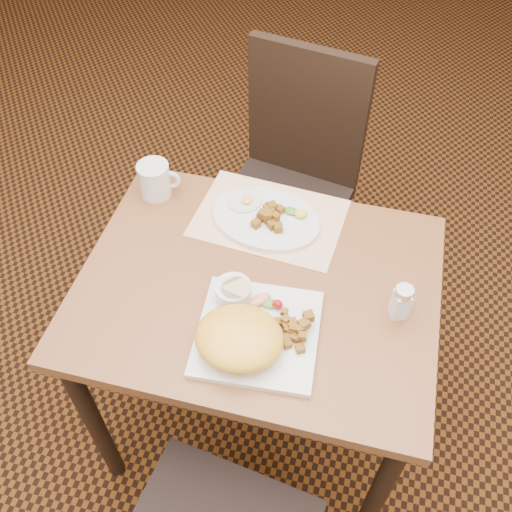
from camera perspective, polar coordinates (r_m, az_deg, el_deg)
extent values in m
plane|color=black|center=(2.08, 0.11, -15.45)|extent=(8.00, 8.00, 0.00)
cube|color=brown|center=(1.45, 0.15, -3.18)|extent=(0.90, 0.70, 0.03)
cylinder|color=black|center=(1.74, -15.89, -15.69)|extent=(0.05, 0.05, 0.71)
cylinder|color=black|center=(1.64, 12.11, -22.25)|extent=(0.05, 0.05, 0.71)
cylinder|color=black|center=(2.01, -8.88, -0.75)|extent=(0.05, 0.05, 0.71)
cylinder|color=black|center=(1.92, 14.07, -5.26)|extent=(0.05, 0.05, 0.71)
cylinder|color=black|center=(1.77, -7.05, -21.98)|extent=(0.04, 0.04, 0.42)
cube|color=black|center=(2.04, 2.49, 4.74)|extent=(0.49, 0.49, 0.05)
cylinder|color=black|center=(2.29, 8.22, 2.03)|extent=(0.04, 0.04, 0.42)
cylinder|color=black|center=(2.07, 4.87, -4.64)|extent=(0.04, 0.04, 0.42)
cylinder|color=black|center=(2.37, 0.02, 4.77)|extent=(0.04, 0.04, 0.42)
cylinder|color=black|center=(2.16, -4.01, -1.37)|extent=(0.04, 0.04, 0.42)
cube|color=black|center=(2.01, 5.08, 13.88)|extent=(0.42, 0.12, 0.50)
cube|color=white|center=(1.58, 1.34, 3.82)|extent=(0.42, 0.31, 0.00)
cube|color=silver|center=(1.34, 0.18, -7.73)|extent=(0.30, 0.30, 0.02)
ellipsoid|color=yellow|center=(1.28, -1.68, -8.19)|extent=(0.20, 0.18, 0.07)
ellipsoid|color=yellow|center=(1.29, -0.81, -9.70)|extent=(0.08, 0.07, 0.03)
ellipsoid|color=yellow|center=(1.33, -3.83, -7.10)|extent=(0.08, 0.07, 0.03)
cylinder|color=silver|center=(1.37, -2.29, -3.65)|extent=(0.09, 0.09, 0.05)
cylinder|color=beige|center=(1.35, -2.03, -3.23)|extent=(0.07, 0.07, 0.01)
ellipsoid|color=#387223|center=(1.37, 1.39, -4.78)|extent=(0.04, 0.03, 0.01)
ellipsoid|color=red|center=(1.36, 2.17, -4.86)|extent=(0.03, 0.02, 0.03)
ellipsoid|color=#F28C72|center=(1.37, 0.38, -4.40)|extent=(0.06, 0.06, 0.02)
cylinder|color=white|center=(1.60, -1.23, 5.60)|extent=(0.10, 0.10, 0.01)
ellipsoid|color=yellow|center=(1.59, -0.93, 5.58)|extent=(0.03, 0.03, 0.01)
ellipsoid|color=#387223|center=(1.57, 3.50, 4.53)|extent=(0.05, 0.04, 0.01)
ellipsoid|color=yellow|center=(1.56, 4.53, 4.22)|extent=(0.04, 0.04, 0.02)
cube|color=white|center=(1.39, 14.22, -4.73)|extent=(0.05, 0.05, 0.08)
cylinder|color=silver|center=(1.35, 14.61, -3.49)|extent=(0.05, 0.05, 0.02)
cylinder|color=silver|center=(1.65, -10.11, 7.52)|extent=(0.09, 0.09, 0.10)
torus|color=silver|center=(1.64, -8.57, 7.56)|extent=(0.06, 0.02, 0.06)
cube|color=#8D5A16|center=(1.33, 3.10, -6.93)|extent=(0.03, 0.03, 0.02)
cube|color=#8D5A16|center=(1.32, 3.26, -8.22)|extent=(0.03, 0.03, 0.02)
cube|color=#8D5A16|center=(1.33, 5.27, -6.05)|extent=(0.03, 0.03, 0.02)
cube|color=#8D5A16|center=(1.31, 3.71, -7.18)|extent=(0.02, 0.02, 0.02)
cube|color=#8D5A16|center=(1.32, 3.71, -6.61)|extent=(0.02, 0.02, 0.01)
cube|color=#8D5A16|center=(1.33, 3.71, -7.41)|extent=(0.02, 0.02, 0.02)
cube|color=#8D5A16|center=(1.30, 4.44, -9.20)|extent=(0.03, 0.03, 0.02)
cube|color=#8D5A16|center=(1.32, 2.94, -8.21)|extent=(0.02, 0.02, 0.02)
cube|color=#8D5A16|center=(1.32, 4.81, -6.80)|extent=(0.03, 0.03, 0.02)
cube|color=#8D5A16|center=(1.33, 3.33, -7.29)|extent=(0.03, 0.03, 0.02)
cube|color=#8D5A16|center=(1.31, 3.15, -8.75)|extent=(0.03, 0.03, 0.02)
cube|color=#8D5A16|center=(1.30, 1.67, -7.55)|extent=(0.02, 0.02, 0.02)
cube|color=#8D5A16|center=(1.34, 2.11, -6.63)|extent=(0.02, 0.02, 0.02)
cube|color=#8D5A16|center=(1.32, 3.40, -7.41)|extent=(0.03, 0.03, 0.02)
cube|color=#8D5A16|center=(1.33, 1.94, -7.08)|extent=(0.02, 0.02, 0.02)
cube|color=#8D5A16|center=(1.34, 2.64, -6.65)|extent=(0.02, 0.02, 0.02)
cube|color=#8D5A16|center=(1.31, 4.39, -7.30)|extent=(0.02, 0.02, 0.02)
cube|color=#8D5A16|center=(1.31, 3.68, -7.06)|extent=(0.02, 0.02, 0.02)
cube|color=#8D5A16|center=(1.34, 2.87, -5.59)|extent=(0.02, 0.02, 0.01)
cube|color=#8D5A16|center=(1.30, 4.67, -8.02)|extent=(0.02, 0.02, 0.02)
cube|color=#8D5A16|center=(1.33, 2.97, -6.35)|extent=(0.02, 0.02, 0.01)
cube|color=#8D5A16|center=(1.32, 3.94, -8.12)|extent=(0.02, 0.02, 0.02)
cube|color=#8D5A16|center=(1.54, 1.40, 3.40)|extent=(0.02, 0.02, 0.02)
cube|color=#8D5A16|center=(1.54, 1.42, 3.55)|extent=(0.02, 0.02, 0.02)
cube|color=#8D5A16|center=(1.57, 2.45, 4.62)|extent=(0.03, 0.03, 0.02)
cube|color=#8D5A16|center=(1.53, -0.02, 3.23)|extent=(0.03, 0.03, 0.02)
cube|color=#8D5A16|center=(1.52, 2.23, 2.83)|extent=(0.03, 0.03, 0.02)
cube|color=#8D5A16|center=(1.56, 1.33, 4.56)|extent=(0.03, 0.03, 0.02)
cube|color=#8D5A16|center=(1.55, 0.52, 3.88)|extent=(0.03, 0.03, 0.02)
cube|color=#8D5A16|center=(1.58, 1.15, 4.96)|extent=(0.02, 0.02, 0.02)
cube|color=#8D5A16|center=(1.54, 1.49, 3.68)|extent=(0.02, 0.02, 0.02)
cube|color=#8D5A16|center=(1.58, 2.08, 4.84)|extent=(0.02, 0.02, 0.02)
cube|color=#8D5A16|center=(1.55, 1.12, 3.85)|extent=(0.02, 0.02, 0.02)
cube|color=#8D5A16|center=(1.56, 1.09, 4.19)|extent=(0.03, 0.03, 0.02)
cube|color=#8D5A16|center=(1.53, 1.63, 3.14)|extent=(0.03, 0.03, 0.02)
cube|color=#8D5A16|center=(1.53, 1.18, 4.03)|extent=(0.03, 0.03, 0.02)
cube|color=#8D5A16|center=(1.56, 1.06, 4.33)|extent=(0.03, 0.03, 0.02)
cube|color=#8D5A16|center=(1.53, 0.66, 4.22)|extent=(0.03, 0.03, 0.02)
cube|color=#8D5A16|center=(1.53, 1.20, 4.04)|extent=(0.02, 0.02, 0.02)
cube|color=#8D5A16|center=(1.54, 1.20, 3.77)|extent=(0.03, 0.03, 0.02)
cube|color=#8D5A16|center=(1.56, 1.43, 4.54)|extent=(0.03, 0.02, 0.02)
cube|color=#8D5A16|center=(1.57, 1.62, 4.93)|extent=(0.03, 0.03, 0.03)
cube|color=#8D5A16|center=(1.53, 1.96, 3.98)|extent=(0.03, 0.03, 0.02)
cube|color=#8D5A16|center=(1.54, 1.17, 3.56)|extent=(0.02, 0.02, 0.01)
cube|color=#8D5A16|center=(1.54, 1.82, 3.57)|extent=(0.03, 0.03, 0.02)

